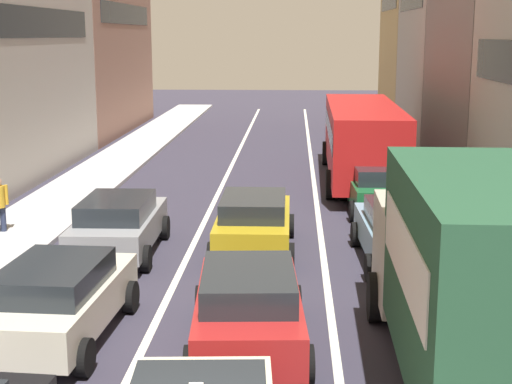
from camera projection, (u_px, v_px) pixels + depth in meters
sidewalk_left at (82, 187)px, 27.45m from camera, size 2.60×64.00×0.14m
lane_stripe_left at (220, 190)px, 27.21m from camera, size 0.16×60.00×0.01m
lane_stripe_right at (315, 191)px, 27.05m from camera, size 0.16×60.00×0.01m
removalist_box_truck at (476, 271)px, 11.43m from camera, size 2.81×7.74×3.58m
sedan_centre_lane_second at (249, 305)px, 13.34m from camera, size 2.28×4.41×1.49m
wagon_left_lane_second at (58, 298)px, 13.70m from camera, size 2.22×4.38×1.49m
hatchback_centre_lane_third at (254, 222)px, 19.30m from camera, size 2.08×4.31×1.49m
sedan_left_lane_third at (118, 224)px, 19.09m from camera, size 2.12×4.33×1.49m
sedan_right_lane_behind_truck at (401, 231)px, 18.35m from camera, size 2.18×4.36×1.49m
wagon_right_lane_far at (378, 186)px, 23.79m from camera, size 2.19×4.36×1.49m
bus_mid_queue_primary at (362, 136)px, 28.36m from camera, size 2.94×10.54×2.90m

